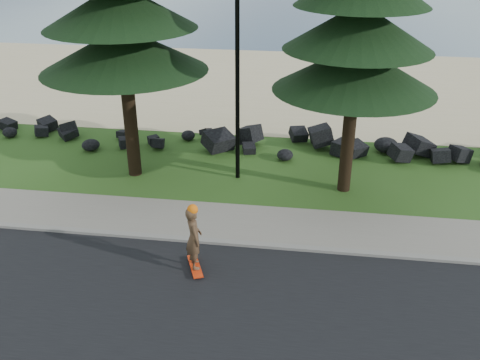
{
  "coord_description": "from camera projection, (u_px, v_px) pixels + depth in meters",
  "views": [
    {
      "loc": [
        2.32,
        -12.8,
        7.9
      ],
      "look_at": [
        0.53,
        0.0,
        1.5
      ],
      "focal_mm": 40.0,
      "sensor_mm": 36.0,
      "label": 1
    }
  ],
  "objects": [
    {
      "name": "beach_sand",
      "position": [
        268.0,
        84.0,
        28.02
      ],
      "size": [
        160.0,
        15.0,
        0.01
      ],
      "primitive_type": "cube",
      "color": "beige",
      "rests_on": "ground"
    },
    {
      "name": "seawall_boulders",
      "position": [
        247.0,
        150.0,
        20.12
      ],
      "size": [
        60.0,
        2.4,
        1.1
      ],
      "primitive_type": null,
      "color": "black",
      "rests_on": "ground"
    },
    {
      "name": "kerb",
      "position": [
        216.0,
        242.0,
        14.33
      ],
      "size": [
        160.0,
        0.2,
        0.1
      ],
      "primitive_type": "cube",
      "color": "gray",
      "rests_on": "ground"
    },
    {
      "name": "sidewalk",
      "position": [
        223.0,
        221.0,
        15.31
      ],
      "size": [
        160.0,
        2.0,
        0.08
      ],
      "primitive_type": "cube",
      "color": "gray",
      "rests_on": "ground"
    },
    {
      "name": "skateboarder",
      "position": [
        194.0,
        238.0,
        12.89
      ],
      "size": [
        0.59,
        1.0,
        1.82
      ],
      "rotation": [
        0.0,
        0.0,
        1.96
      ],
      "color": "red",
      "rests_on": "ground"
    },
    {
      "name": "road",
      "position": [
        185.0,
        337.0,
        11.15
      ],
      "size": [
        160.0,
        7.0,
        0.02
      ],
      "primitive_type": "cube",
      "color": "black",
      "rests_on": "ground"
    },
    {
      "name": "ground",
      "position": [
        222.0,
        226.0,
        15.15
      ],
      "size": [
        160.0,
        160.0,
        0.0
      ],
      "primitive_type": "plane",
      "color": "#2D541A",
      "rests_on": "ground"
    },
    {
      "name": "lamp_post",
      "position": [
        237.0,
        55.0,
        16.15
      ],
      "size": [
        0.25,
        0.14,
        8.14
      ],
      "color": "black",
      "rests_on": "ground"
    }
  ]
}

